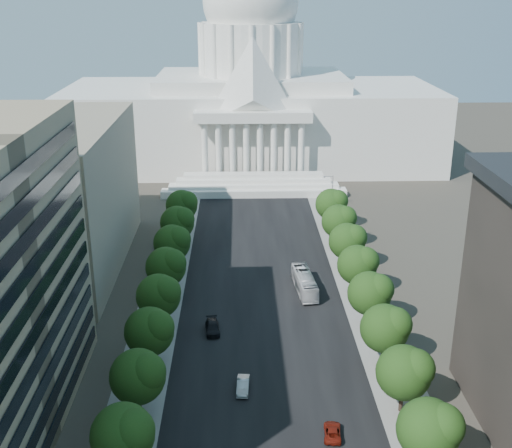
{
  "coord_description": "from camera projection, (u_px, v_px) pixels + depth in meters",
  "views": [
    {
      "loc": [
        -4.08,
        -26.04,
        55.24
      ],
      "look_at": [
        -1.15,
        82.2,
        15.24
      ],
      "focal_mm": 45.0,
      "sensor_mm": 36.0,
      "label": 1
    }
  ],
  "objects": [
    {
      "name": "road_asphalt",
      "position": [
        261.0,
        282.0,
        128.06
      ],
      "size": [
        30.0,
        260.0,
        0.01
      ],
      "primitive_type": "cube",
      "color": "black",
      "rests_on": "ground"
    },
    {
      "name": "sidewalk_left",
      "position": [
        165.0,
        283.0,
        127.58
      ],
      "size": [
        8.0,
        260.0,
        0.02
      ],
      "primitive_type": "cube",
      "color": "gray",
      "rests_on": "ground"
    },
    {
      "name": "sidewalk_right",
      "position": [
        355.0,
        281.0,
        128.54
      ],
      "size": [
        8.0,
        260.0,
        0.02
      ],
      "primitive_type": "cube",
      "color": "gray",
      "rests_on": "ground"
    },
    {
      "name": "capitol",
      "position": [
        251.0,
        102.0,
        210.1
      ],
      "size": [
        120.0,
        56.0,
        73.0
      ],
      "color": "white",
      "rests_on": "ground"
    },
    {
      "name": "office_block_left_far",
      "position": [
        25.0,
        197.0,
        131.02
      ],
      "size": [
        38.0,
        52.0,
        30.0
      ],
      "primitive_type": "cube",
      "color": "gray",
      "rests_on": "ground"
    },
    {
      "name": "tree_l_c",
      "position": [
        125.0,
        434.0,
        74.56
      ],
      "size": [
        7.79,
        7.6,
        9.97
      ],
      "color": "#33261C",
      "rests_on": "ground"
    },
    {
      "name": "tree_l_d",
      "position": [
        140.0,
        375.0,
        85.81
      ],
      "size": [
        7.79,
        7.6,
        9.97
      ],
      "color": "#33261C",
      "rests_on": "ground"
    },
    {
      "name": "tree_l_e",
      "position": [
        151.0,
        330.0,
        97.06
      ],
      "size": [
        7.79,
        7.6,
        9.97
      ],
      "color": "#33261C",
      "rests_on": "ground"
    },
    {
      "name": "tree_l_f",
      "position": [
        160.0,
        295.0,
        108.31
      ],
      "size": [
        7.79,
        7.6,
        9.97
      ],
      "color": "#33261C",
      "rests_on": "ground"
    },
    {
      "name": "tree_l_g",
      "position": [
        167.0,
        266.0,
        119.57
      ],
      "size": [
        7.79,
        7.6,
        9.97
      ],
      "color": "#33261C",
      "rests_on": "ground"
    },
    {
      "name": "tree_l_h",
      "position": [
        173.0,
        242.0,
        130.82
      ],
      "size": [
        7.79,
        7.6,
        9.97
      ],
      "color": "#33261C",
      "rests_on": "ground"
    },
    {
      "name": "tree_l_i",
      "position": [
        179.0,
        222.0,
        142.07
      ],
      "size": [
        7.79,
        7.6,
        9.97
      ],
      "color": "#33261C",
      "rests_on": "ground"
    },
    {
      "name": "tree_l_j",
      "position": [
        183.0,
        205.0,
        153.32
      ],
      "size": [
        7.79,
        7.6,
        9.97
      ],
      "color": "#33261C",
      "rests_on": "ground"
    },
    {
      "name": "tree_r_c",
      "position": [
        432.0,
        429.0,
        75.47
      ],
      "size": [
        7.79,
        7.6,
        9.97
      ],
      "color": "#33261C",
      "rests_on": "ground"
    },
    {
      "name": "tree_r_d",
      "position": [
        407.0,
        371.0,
        86.72
      ],
      "size": [
        7.79,
        7.6,
        9.97
      ],
      "color": "#33261C",
      "rests_on": "ground"
    },
    {
      "name": "tree_r_e",
      "position": [
        387.0,
        327.0,
        97.98
      ],
      "size": [
        7.79,
        7.6,
        9.97
      ],
      "color": "#33261C",
      "rests_on": "ground"
    },
    {
      "name": "tree_r_f",
      "position": [
        372.0,
        292.0,
        109.23
      ],
      "size": [
        7.79,
        7.6,
        9.97
      ],
      "color": "#33261C",
      "rests_on": "ground"
    },
    {
      "name": "tree_r_g",
      "position": [
        359.0,
        264.0,
        120.48
      ],
      "size": [
        7.79,
        7.6,
        9.97
      ],
      "color": "#33261C",
      "rests_on": "ground"
    },
    {
      "name": "tree_r_h",
      "position": [
        349.0,
        240.0,
        131.73
      ],
      "size": [
        7.79,
        7.6,
        9.97
      ],
      "color": "#33261C",
      "rests_on": "ground"
    },
    {
      "name": "tree_r_i",
      "position": [
        340.0,
        220.0,
        142.98
      ],
      "size": [
        7.79,
        7.6,
        9.97
      ],
      "color": "#33261C",
      "rests_on": "ground"
    },
    {
      "name": "tree_r_j",
      "position": [
        333.0,
        203.0,
        154.24
      ],
      "size": [
        7.79,
        7.6,
        9.97
      ],
      "color": "#33261C",
      "rests_on": "ground"
    },
    {
      "name": "streetlight_b",
      "position": [
        447.0,
        437.0,
        74.97
      ],
      "size": [
        2.61,
        0.44,
        9.0
      ],
      "color": "gray",
      "rests_on": "ground"
    },
    {
      "name": "streetlight_c",
      "position": [
        397.0,
        330.0,
        98.42
      ],
      "size": [
        2.61,
        0.44,
        9.0
      ],
      "color": "gray",
      "rests_on": "ground"
    },
    {
      "name": "streetlight_d",
      "position": [
        366.0,
        264.0,
        121.86
      ],
      "size": [
        2.61,
        0.44,
        9.0
      ],
      "color": "gray",
      "rests_on": "ground"
    },
    {
      "name": "streetlight_e",
      "position": [
        345.0,
        220.0,
        145.3
      ],
      "size": [
        2.61,
        0.44,
        9.0
      ],
      "color": "gray",
      "rests_on": "ground"
    },
    {
      "name": "streetlight_f",
      "position": [
        330.0,
        187.0,
        168.74
      ],
      "size": [
        2.61,
        0.44,
        9.0
      ],
      "color": "gray",
      "rests_on": "ground"
    },
    {
      "name": "car_silver",
      "position": [
        243.0,
        386.0,
        93.3
      ],
      "size": [
        2.02,
        5.05,
        1.63
      ],
      "primitive_type": "imported",
      "rotation": [
        0.0,
        0.0,
        -0.06
      ],
      "color": "#B0B3B8",
      "rests_on": "ground"
    },
    {
      "name": "car_red",
      "position": [
        332.0,
        432.0,
        83.8
      ],
      "size": [
        2.7,
        4.98,
        1.32
      ],
      "primitive_type": "imported",
      "rotation": [
        0.0,
        0.0,
        3.03
      ],
      "color": "maroon",
      "rests_on": "ground"
    },
    {
      "name": "car_dark_b",
      "position": [
        212.0,
        327.0,
        109.23
      ],
      "size": [
        2.85,
        5.88,
        1.65
      ],
      "primitive_type": "imported",
      "rotation": [
        0.0,
        0.0,
        0.1
      ],
      "color": "black",
      "rests_on": "ground"
    },
    {
      "name": "city_bus",
      "position": [
        305.0,
        282.0,
        123.62
      ],
      "size": [
        4.23,
        13.33,
        3.65
      ],
      "primitive_type": "imported",
      "rotation": [
        0.0,
        0.0,
        0.09
      ],
      "color": "silver",
      "rests_on": "ground"
    }
  ]
}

